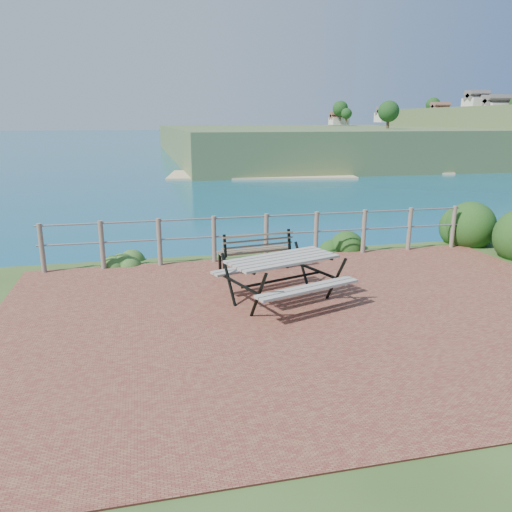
{
  "coord_description": "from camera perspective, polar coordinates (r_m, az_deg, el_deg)",
  "views": [
    {
      "loc": [
        -2.6,
        -6.95,
        2.98
      ],
      "look_at": [
        -0.77,
        0.99,
        0.75
      ],
      "focal_mm": 35.0,
      "sensor_mm": 36.0,
      "label": 1
    }
  ],
  "objects": [
    {
      "name": "park_bench",
      "position": [
        10.06,
        -0.22,
        1.34
      ],
      "size": [
        1.52,
        0.59,
        0.83
      ],
      "rotation": [
        0.0,
        0.0,
        0.15
      ],
      "color": "brown",
      "rests_on": "ground"
    },
    {
      "name": "picnic_table",
      "position": [
        8.28,
        3.03,
        -2.18
      ],
      "size": [
        1.97,
        1.52,
        0.77
      ],
      "rotation": [
        0.0,
        0.0,
        0.33
      ],
      "color": "gray",
      "rests_on": "ground"
    },
    {
      "name": "shrub_lip_east",
      "position": [
        12.15,
        9.69,
        0.89
      ],
      "size": [
        0.83,
        0.83,
        0.6
      ],
      "primitive_type": "ellipsoid",
      "color": "#154013",
      "rests_on": "ground"
    },
    {
      "name": "ocean",
      "position": [
        206.98,
        -12.62,
        14.11
      ],
      "size": [
        1200.0,
        1200.0,
        0.0
      ],
      "primitive_type": "plane",
      "color": "#135E72",
      "rests_on": "ground"
    },
    {
      "name": "ground",
      "position": [
        7.99,
        7.06,
        -6.71
      ],
      "size": [
        10.0,
        7.0,
        0.12
      ],
      "primitive_type": "cube",
      "color": "brown",
      "rests_on": "ground"
    },
    {
      "name": "shrub_lip_west",
      "position": [
        11.13,
        -14.85,
        -0.75
      ],
      "size": [
        0.83,
        0.83,
        0.59
      ],
      "primitive_type": "ellipsoid",
      "color": "#275520",
      "rests_on": "ground"
    },
    {
      "name": "safety_railing",
      "position": [
        10.89,
        1.18,
        2.53
      ],
      "size": [
        9.4,
        0.1,
        1.0
      ],
      "color": "#6B5B4C",
      "rests_on": "ground"
    },
    {
      "name": "shrub_right_edge",
      "position": [
        13.44,
        23.32,
        1.22
      ],
      "size": [
        1.24,
        1.24,
        1.77
      ],
      "primitive_type": "ellipsoid",
      "color": "#154013",
      "rests_on": "ground"
    }
  ]
}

